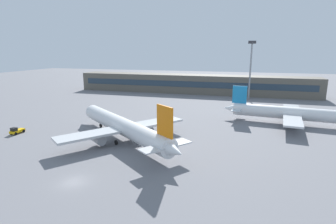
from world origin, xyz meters
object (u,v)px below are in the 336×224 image
baggage_tug_yellow (16,131)px  airplane_near (122,126)px  floodlight_tower_west (251,66)px  airplane_mid (297,114)px

baggage_tug_yellow → airplane_near: bearing=7.1°
airplane_near → baggage_tug_yellow: size_ratio=10.26×
airplane_near → floodlight_tower_west: floodlight_tower_west is taller
airplane_mid → floodlight_tower_west: (-12.95, 40.11, 11.21)m
floodlight_tower_west → baggage_tug_yellow: bearing=-129.2°
airplane_mid → floodlight_tower_west: bearing=107.9°
airplane_near → floodlight_tower_west: size_ratio=1.52×
airplane_near → floodlight_tower_west: bearing=66.4°
baggage_tug_yellow → floodlight_tower_west: floodlight_tower_west is taller
airplane_near → floodlight_tower_west: 73.04m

